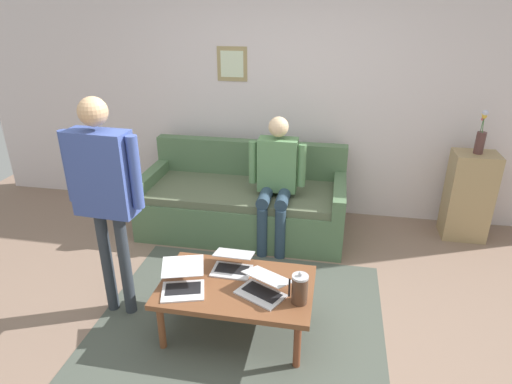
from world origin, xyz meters
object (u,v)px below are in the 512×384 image
coffee_table (236,289)px  person_standing (104,184)px  flower_vase (481,138)px  person_seated (276,176)px  laptop_right (183,282)px  side_shelf (468,196)px  french_press (300,289)px  laptop_left (263,288)px  laptop_center (232,265)px  couch (244,203)px

coffee_table → person_standing: person_standing is taller
flower_vase → person_seated: (1.89, 0.49, -0.34)m
laptop_right → flower_vase: bearing=-140.3°
coffee_table → side_shelf: 2.70m
side_shelf → french_press: bearing=52.0°
laptop_left → french_press: (-0.26, 0.05, 0.06)m
person_seated → laptop_right: bearing=72.9°
laptop_left → laptop_right: (0.56, 0.05, 0.01)m
flower_vase → person_seated: 1.98m
flower_vase → laptop_right: bearing=39.7°
coffee_table → laptop_center: (0.07, -0.18, 0.08)m
french_press → side_shelf: size_ratio=0.26×
couch → laptop_right: (0.07, 1.67, 0.15)m
flower_vase → laptop_left: bearing=46.8°
person_seated → laptop_left: bearing=94.7°
side_shelf → couch: bearing=6.7°
coffee_table → laptop_left: bearing=163.3°
laptop_center → person_standing: (0.88, 0.12, 0.64)m
coffee_table → flower_vase: size_ratio=2.55×
laptop_left → laptop_right: bearing=4.7°
coffee_table → person_seated: size_ratio=0.85×
laptop_center → french_press: bearing=150.9°
couch → person_standing: bearing=66.1°
laptop_left → side_shelf: 2.60m
laptop_center → laptop_right: bearing=44.9°
coffee_table → laptop_left: (-0.21, 0.06, 0.08)m
laptop_right → person_seated: 1.54m
laptop_center → side_shelf: 2.64m
side_shelf → person_seated: person_seated is taller
coffee_table → laptop_center: laptop_center is taller
coffee_table → laptop_right: 0.38m
coffee_table → laptop_center: size_ratio=3.71×
coffee_table → laptop_left: size_ratio=2.66×
laptop_right → flower_vase: flower_vase is taller
laptop_left → laptop_center: laptop_left is taller
side_shelf → flower_vase: flower_vase is taller
coffee_table → couch: bearing=-79.9°
laptop_center → person_standing: size_ratio=0.17×
person_standing → person_seated: bearing=-129.1°
laptop_left → laptop_center: 0.36m
coffee_table → flower_vase: 2.79m
couch → coffee_table: couch is taller
side_shelf → person_standing: bearing=31.1°
couch → flower_vase: bearing=-173.4°
laptop_right → couch: bearing=-92.5°
laptop_left → flower_vase: 2.67m
laptop_left → french_press: bearing=168.1°
couch → flower_vase: size_ratio=4.85×
person_seated → couch: bearing=-31.4°
coffee_table → person_standing: size_ratio=0.64×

